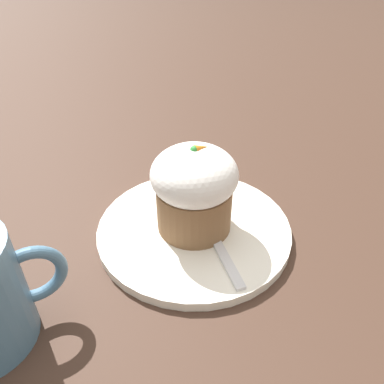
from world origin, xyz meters
The scene contains 4 objects.
ground_plane centered at (0.00, 0.00, 0.00)m, with size 4.00×4.00×0.00m, color #3D281E.
dessert_plate centered at (0.00, 0.00, 0.01)m, with size 0.22×0.22×0.01m.
carrot_cake centered at (0.00, 0.00, 0.06)m, with size 0.09×0.09×0.10m.
spoon centered at (0.01, -0.03, 0.01)m, with size 0.04×0.11×0.01m.
Camera 1 is at (-0.16, -0.28, 0.29)m, focal length 35.00 mm.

